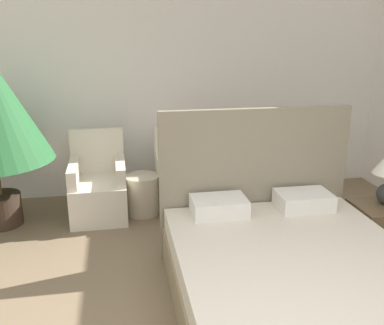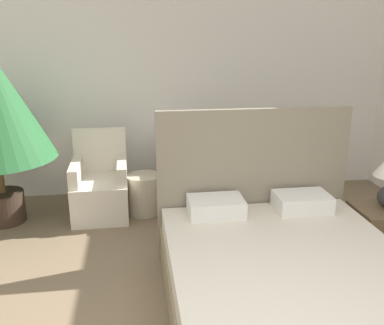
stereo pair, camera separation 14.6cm
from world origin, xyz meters
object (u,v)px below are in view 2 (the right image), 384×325
armchair_near_window_left (101,190)px  nightstand (384,232)px  bed (287,280)px  armchair_near_window_right (186,186)px  side_table (144,194)px

armchair_near_window_left → nightstand: armchair_near_window_left is taller
nightstand → bed: bearing=-148.9°
bed → armchair_near_window_right: (-0.47, 1.99, -0.00)m
bed → nightstand: (1.18, 0.71, -0.05)m
armchair_near_window_left → armchair_near_window_right: same height
bed → armchair_near_window_left: bearing=125.5°
bed → armchair_near_window_left: bed is taller
armchair_near_window_left → side_table: armchair_near_window_left is taller
side_table → armchair_near_window_left: bearing=177.3°
armchair_near_window_right → side_table: bearing=-178.0°
nightstand → side_table: nightstand is taller
armchair_near_window_left → side_table: (0.47, -0.02, -0.06)m
bed → side_table: (-0.95, 1.97, -0.06)m
armchair_near_window_left → side_table: bearing=-3.4°
armchair_near_window_right → armchair_near_window_left: bearing=179.3°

